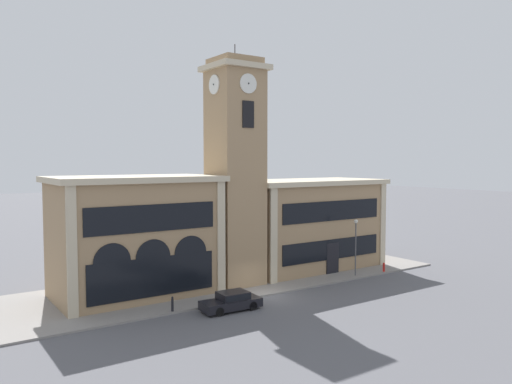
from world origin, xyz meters
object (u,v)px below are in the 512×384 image
at_px(street_lamp, 356,238).
at_px(parked_car_near, 232,301).
at_px(bollard, 172,304).
at_px(fire_hydrant, 384,267).

bearing_deg(street_lamp, parked_car_near, -171.41).
height_order(parked_car_near, bollard, parked_car_near).
relative_size(bollard, fire_hydrant, 1.22).
bearing_deg(bollard, fire_hydrant, 0.23).
distance_m(parked_car_near, fire_hydrant, 18.48).
bearing_deg(bollard, parked_car_near, -24.57).
relative_size(parked_car_near, fire_hydrant, 5.14).
height_order(parked_car_near, fire_hydrant, parked_car_near).
xyz_separation_m(parked_car_near, street_lamp, (14.95, 2.26, 2.94)).
bearing_deg(parked_car_near, street_lamp, -168.54).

